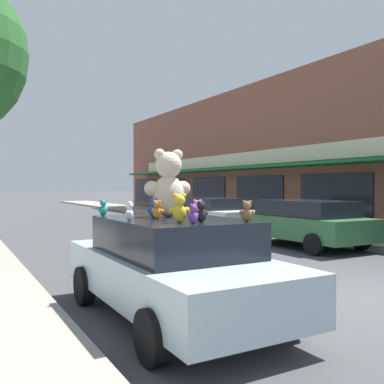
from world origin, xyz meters
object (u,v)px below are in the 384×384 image
at_px(teddy_bear_giant, 168,184).
at_px(teddy_bear_teal, 103,208).
at_px(teddy_bear_blue, 153,208).
at_px(teddy_bear_yellow, 180,209).
at_px(teddy_bear_white, 129,211).
at_px(teddy_bear_purple, 193,214).
at_px(teddy_bear_brown, 247,211).
at_px(parked_car_far_center, 306,222).
at_px(plush_art_car, 173,266).
at_px(teddy_bear_pink, 198,210).
at_px(parked_car_far_right, 214,214).
at_px(teddy_bear_black, 201,212).
at_px(teddy_bear_orange, 157,210).

distance_m(teddy_bear_giant, teddy_bear_teal, 1.10).
bearing_deg(teddy_bear_blue, teddy_bear_yellow, 68.99).
bearing_deg(teddy_bear_white, teddy_bear_purple, 62.66).
height_order(teddy_bear_brown, parked_car_far_center, teddy_bear_brown).
bearing_deg(parked_car_far_center, teddy_bear_blue, -150.11).
xyz_separation_m(plush_art_car, teddy_bear_pink, (0.18, -0.40, 0.81)).
bearing_deg(plush_art_car, teddy_bear_brown, -57.09).
bearing_deg(parked_car_far_right, teddy_bear_white, -127.83).
height_order(teddy_bear_yellow, parked_car_far_right, teddy_bear_yellow).
distance_m(plush_art_car, parked_car_far_center, 7.98).
xyz_separation_m(plush_art_car, teddy_bear_black, (0.03, -0.75, 0.80)).
xyz_separation_m(teddy_bear_brown, teddy_bear_purple, (-0.76, 0.08, -0.01)).
distance_m(teddy_bear_pink, parked_car_far_right, 11.92).
bearing_deg(teddy_bear_orange, plush_art_car, -132.59).
bearing_deg(parked_car_far_center, teddy_bear_purple, -143.31).
height_order(teddy_bear_pink, teddy_bear_purple, teddy_bear_pink).
bearing_deg(teddy_bear_brown, parked_car_far_right, -91.28).
relative_size(teddy_bear_blue, teddy_bear_purple, 1.14).
height_order(teddy_bear_yellow, teddy_bear_teal, teddy_bear_yellow).
bearing_deg(teddy_bear_yellow, teddy_bear_brown, -176.10).
relative_size(teddy_bear_giant, teddy_bear_black, 3.70).
distance_m(teddy_bear_blue, teddy_bear_teal, 0.89).
distance_m(teddy_bear_giant, teddy_bear_black, 1.18).
relative_size(teddy_bear_black, teddy_bear_teal, 1.06).
distance_m(teddy_bear_orange, teddy_bear_white, 0.42).
relative_size(teddy_bear_orange, teddy_bear_blue, 0.94).
distance_m(teddy_bear_brown, teddy_bear_yellow, 0.89).
xyz_separation_m(teddy_bear_yellow, parked_car_far_center, (6.99, 4.96, -0.81)).
height_order(teddy_bear_white, teddy_bear_teal, same).
relative_size(teddy_bear_blue, parked_car_far_right, 0.06).
height_order(plush_art_car, teddy_bear_blue, teddy_bear_blue).
relative_size(teddy_bear_brown, teddy_bear_purple, 1.12).
bearing_deg(teddy_bear_brown, teddy_bear_yellow, 12.38).
xyz_separation_m(teddy_bear_orange, teddy_bear_teal, (-0.46, 1.00, -0.00)).
height_order(teddy_bear_orange, teddy_bear_purple, teddy_bear_orange).
height_order(teddy_bear_white, parked_car_far_right, teddy_bear_white).
xyz_separation_m(plush_art_car, teddy_bear_giant, (0.11, 0.37, 1.16)).
bearing_deg(teddy_bear_blue, teddy_bear_white, 15.96).
bearing_deg(parked_car_far_right, teddy_bear_giant, -125.91).
relative_size(teddy_bear_pink, teddy_bear_purple, 1.12).
relative_size(teddy_bear_brown, teddy_bear_white, 1.08).
distance_m(teddy_bear_brown, parked_car_far_right, 12.15).
bearing_deg(teddy_bear_black, teddy_bear_purple, 29.89).
relative_size(teddy_bear_purple, teddy_bear_teal, 0.96).
distance_m(teddy_bear_giant, teddy_bear_brown, 1.44).
xyz_separation_m(plush_art_car, teddy_bear_teal, (-0.69, 1.02, 0.80)).
xyz_separation_m(teddy_bear_orange, teddy_bear_black, (0.25, -0.77, 0.00)).
xyz_separation_m(teddy_bear_giant, parked_car_far_center, (6.62, 3.90, -1.12)).
bearing_deg(teddy_bear_orange, teddy_bear_brown, -176.19).
height_order(teddy_bear_yellow, teddy_bear_black, teddy_bear_yellow).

